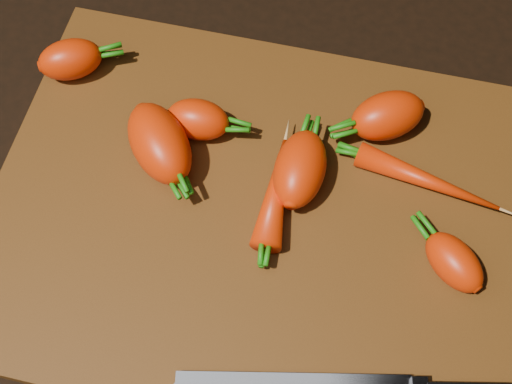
# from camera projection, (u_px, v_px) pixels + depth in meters

# --- Properties ---
(ground) EXTENTS (2.00, 2.00, 0.01)m
(ground) POSITION_uv_depth(u_px,v_px,m) (254.00, 218.00, 0.69)
(ground) COLOR black
(cutting_board) EXTENTS (0.50, 0.40, 0.01)m
(cutting_board) POSITION_uv_depth(u_px,v_px,m) (254.00, 213.00, 0.68)
(cutting_board) COLOR brown
(cutting_board) RESTS_ON ground
(carrot_0) EXTENTS (0.08, 0.07, 0.04)m
(carrot_0) POSITION_uv_depth(u_px,v_px,m) (70.00, 60.00, 0.73)
(carrot_0) COLOR red
(carrot_0) RESTS_ON cutting_board
(carrot_1) EXTENTS (0.10, 0.11, 0.05)m
(carrot_1) POSITION_uv_depth(u_px,v_px,m) (159.00, 143.00, 0.68)
(carrot_1) COLOR red
(carrot_1) RESTS_ON cutting_board
(carrot_2) EXTENTS (0.05, 0.08, 0.05)m
(carrot_2) POSITION_uv_depth(u_px,v_px,m) (300.00, 169.00, 0.67)
(carrot_2) COLOR red
(carrot_2) RESTS_ON cutting_board
(carrot_3) EXTENTS (0.09, 0.08, 0.05)m
(carrot_3) POSITION_uv_depth(u_px,v_px,m) (388.00, 116.00, 0.69)
(carrot_3) COLOR red
(carrot_3) RESTS_ON cutting_board
(carrot_4) EXTENTS (0.06, 0.04, 0.04)m
(carrot_4) POSITION_uv_depth(u_px,v_px,m) (198.00, 119.00, 0.70)
(carrot_4) COLOR red
(carrot_4) RESTS_ON cutting_board
(carrot_5) EXTENTS (0.07, 0.07, 0.04)m
(carrot_5) POSITION_uv_depth(u_px,v_px,m) (454.00, 262.00, 0.63)
(carrot_5) COLOR red
(carrot_5) RESTS_ON cutting_board
(carrot_6) EXTENTS (0.14, 0.05, 0.02)m
(carrot_6) POSITION_uv_depth(u_px,v_px,m) (427.00, 181.00, 0.67)
(carrot_6) COLOR red
(carrot_6) RESTS_ON cutting_board
(carrot_7) EXTENTS (0.04, 0.12, 0.03)m
(carrot_7) POSITION_uv_depth(u_px,v_px,m) (276.00, 192.00, 0.67)
(carrot_7) COLOR red
(carrot_7) RESTS_ON cutting_board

